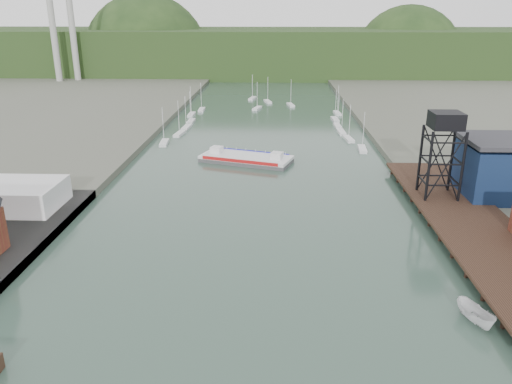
{
  "coord_description": "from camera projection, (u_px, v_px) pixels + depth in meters",
  "views": [
    {
      "loc": [
        3.92,
        -32.95,
        34.82
      ],
      "look_at": [
        0.56,
        53.25,
        4.0
      ],
      "focal_mm": 35.0,
      "sensor_mm": 36.0,
      "label": 1
    }
  ],
  "objects": [
    {
      "name": "motorboat",
      "position": [
        476.0,
        315.0,
        59.13
      ],
      "size": [
        4.09,
        6.48,
        2.34
      ],
      "primitive_type": "imported",
      "rotation": [
        0.0,
        0.0,
        0.32
      ],
      "color": "silver",
      "rests_on": "ground"
    },
    {
      "name": "marina_sailboats",
      "position": [
        264.0,
        119.0,
        173.04
      ],
      "size": [
        57.71,
        92.65,
        0.9
      ],
      "color": "silver",
      "rests_on": "ground"
    },
    {
      "name": "east_pier",
      "position": [
        472.0,
        223.0,
        83.21
      ],
      "size": [
        14.0,
        70.0,
        2.45
      ],
      "color": "black",
      "rests_on": "ground"
    },
    {
      "name": "chain_ferry",
      "position": [
        246.0,
        158.0,
        124.23
      ],
      "size": [
        23.98,
        15.48,
        3.21
      ],
      "rotation": [
        0.0,
        0.0,
        -0.32
      ],
      "color": "#454547",
      "rests_on": "ground"
    },
    {
      "name": "lift_tower",
      "position": [
        446.0,
        126.0,
        90.89
      ],
      "size": [
        6.5,
        6.5,
        16.0
      ],
      "color": "black",
      "rests_on": "east_pier"
    },
    {
      "name": "smokestacks",
      "position": [
        62.0,
        24.0,
        255.45
      ],
      "size": [
        11.2,
        8.2,
        60.0
      ],
      "color": "#A0A09B",
      "rests_on": "ground"
    },
    {
      "name": "distant_hills",
      "position": [
        264.0,
        54.0,
        323.09
      ],
      "size": [
        500.0,
        120.0,
        80.0
      ],
      "color": "#1B3115",
      "rests_on": "ground"
    },
    {
      "name": "white_shed",
      "position": [
        10.0,
        196.0,
        90.24
      ],
      "size": [
        18.0,
        12.0,
        4.5
      ],
      "primitive_type": "cube",
      "color": "silver",
      "rests_on": "west_quay"
    }
  ]
}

